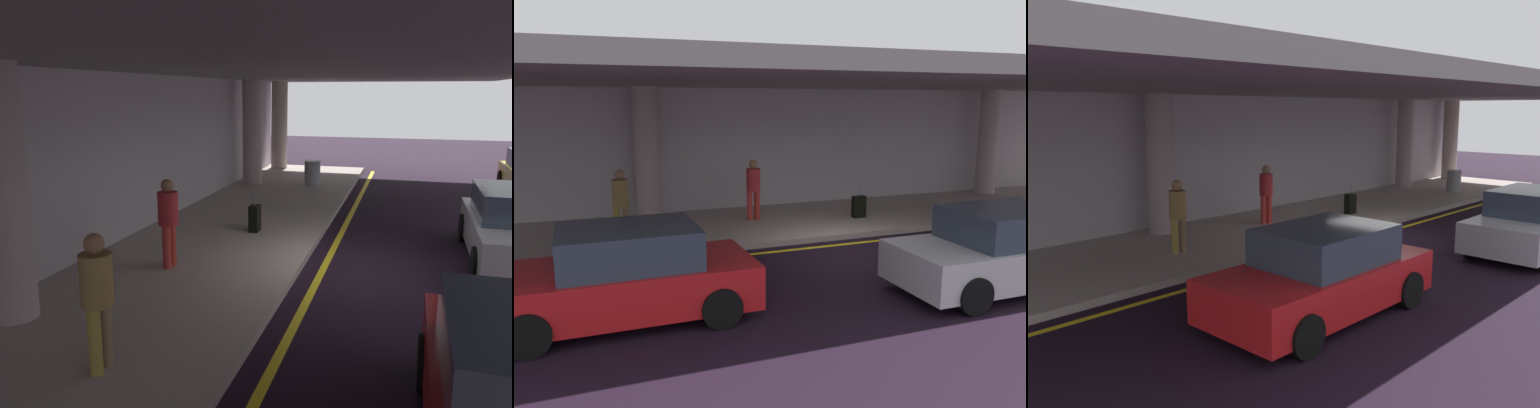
% 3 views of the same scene
% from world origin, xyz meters
% --- Properties ---
extents(ground_plane, '(60.00, 60.00, 0.00)m').
position_xyz_m(ground_plane, '(0.00, 0.00, 0.00)').
color(ground_plane, black).
extents(sidewalk, '(26.00, 4.20, 0.15)m').
position_xyz_m(sidewalk, '(0.00, 3.10, 0.07)').
color(sidewalk, '#A5978E').
rests_on(sidewalk, ground).
extents(lane_stripe_yellow, '(26.00, 0.14, 0.01)m').
position_xyz_m(lane_stripe_yellow, '(0.00, 0.61, 0.00)').
color(lane_stripe_yellow, yellow).
rests_on(lane_stripe_yellow, ground).
extents(support_column_left_mid, '(0.69, 0.69, 3.65)m').
position_xyz_m(support_column_left_mid, '(-4.00, 4.56, 1.97)').
color(support_column_left_mid, '#A79293').
rests_on(support_column_left_mid, sidewalk).
extents(support_column_center, '(0.69, 0.69, 3.65)m').
position_xyz_m(support_column_center, '(8.00, 4.56, 1.97)').
color(support_column_center, '#AC9895').
rests_on(support_column_center, sidewalk).
extents(ceiling_overhang, '(28.00, 13.20, 0.30)m').
position_xyz_m(ceiling_overhang, '(0.00, 2.60, 3.95)').
color(ceiling_overhang, gray).
rests_on(ceiling_overhang, support_column_far_left).
extents(terminal_back_wall, '(26.00, 0.30, 3.80)m').
position_xyz_m(terminal_back_wall, '(0.00, 5.35, 1.90)').
color(terminal_back_wall, '#B2A8B1').
rests_on(terminal_back_wall, ground).
extents(car_silver, '(4.10, 1.92, 1.50)m').
position_xyz_m(car_silver, '(1.35, -3.04, 0.71)').
color(car_silver, '#B5B4BA').
rests_on(car_silver, ground).
extents(car_red, '(4.10, 1.92, 1.50)m').
position_xyz_m(car_red, '(-5.31, -2.07, 0.71)').
color(car_red, red).
rests_on(car_red, ground).
extents(traveler_with_luggage, '(0.38, 0.38, 1.68)m').
position_xyz_m(traveler_with_luggage, '(-4.94, 2.49, 1.11)').
color(traveler_with_luggage, olive).
rests_on(traveler_with_luggage, sidewalk).
extents(person_waiting_for_ride, '(0.38, 0.38, 1.68)m').
position_xyz_m(person_waiting_for_ride, '(-1.30, 3.35, 1.11)').
color(person_waiting_for_ride, '#B12D2C').
rests_on(person_waiting_for_ride, sidewalk).
extents(suitcase_upright_primary, '(0.36, 0.22, 0.90)m').
position_xyz_m(suitcase_upright_primary, '(1.60, 2.54, 0.46)').
color(suitcase_upright_primary, black).
rests_on(suitcase_upright_primary, sidewalk).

